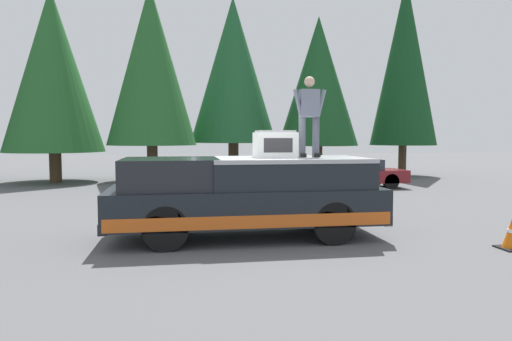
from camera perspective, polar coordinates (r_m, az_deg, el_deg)
ground_plane at (r=9.68m, az=-0.40°, el=-8.21°), size 90.00×90.00×0.00m
pickup_truck at (r=9.49m, az=-1.26°, el=-3.11°), size 2.01×5.54×1.65m
compressor_unit at (r=9.54m, az=2.36°, el=3.26°), size 0.65×0.84×0.56m
person_on_truck_bed at (r=9.84m, az=6.59°, el=6.91°), size 0.29×0.72×1.69m
parked_car_maroon at (r=19.09m, az=12.01°, el=-0.38°), size 1.64×4.10×1.16m
parked_car_white at (r=17.43m, az=-3.89°, el=-0.73°), size 1.64×4.10×1.16m
traffic_cone at (r=9.85m, az=29.08°, el=-6.82°), size 0.47×0.47×0.62m
conifer_far_left at (r=25.77m, az=17.86°, el=12.65°), size 3.39×3.39×10.29m
conifer_left at (r=23.55m, az=7.70°, el=10.81°), size 3.97×3.97×8.00m
conifer_center_left at (r=23.97m, az=-2.84°, el=12.23°), size 4.38×4.38×9.11m
conifer_center_right at (r=22.16m, az=-12.85°, el=12.52°), size 4.07×4.07×8.98m
conifer_right at (r=23.05m, az=-23.83°, el=11.24°), size 4.40×4.40×8.72m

